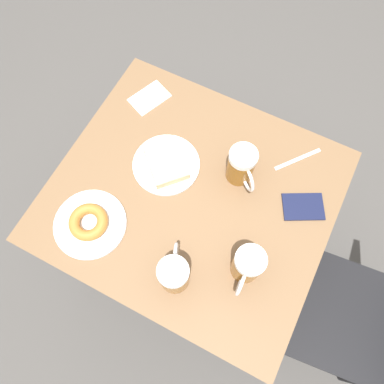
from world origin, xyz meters
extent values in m
plane|color=#474442|center=(0.00, 0.00, 0.00)|extent=(8.00, 8.00, 0.00)
cube|color=brown|center=(0.00, 0.00, 0.75)|extent=(0.77, 0.87, 0.03)
cylinder|color=black|center=(-0.35, -0.39, 0.37)|extent=(0.04, 0.04, 0.73)
cylinder|color=black|center=(0.35, -0.39, 0.37)|extent=(0.04, 0.04, 0.73)
cylinder|color=black|center=(-0.35, 0.39, 0.37)|extent=(0.04, 0.04, 0.73)
cylinder|color=black|center=(0.35, 0.39, 0.37)|extent=(0.04, 0.04, 0.73)
cube|color=black|center=(0.06, 0.66, 0.46)|extent=(0.44, 0.44, 0.02)
cylinder|color=black|center=(-0.10, 0.47, 0.22)|extent=(0.03, 0.03, 0.45)
cylinder|color=black|center=(0.25, 0.51, 0.22)|extent=(0.03, 0.03, 0.45)
cylinder|color=black|center=(-0.13, 0.82, 0.22)|extent=(0.03, 0.03, 0.45)
cylinder|color=black|center=(0.22, 0.86, 0.22)|extent=(0.03, 0.03, 0.45)
cylinder|color=silver|center=(-0.05, -0.12, 0.77)|extent=(0.22, 0.22, 0.01)
cube|color=#D1B27F|center=(-0.05, -0.12, 0.79)|extent=(0.18, 0.19, 0.03)
cylinder|color=silver|center=(0.23, -0.23, 0.77)|extent=(0.22, 0.22, 0.01)
torus|color=#B2702D|center=(0.23, -0.23, 0.79)|extent=(0.12, 0.12, 0.03)
cylinder|color=#8C5619|center=(0.14, 0.24, 0.82)|extent=(0.08, 0.08, 0.12)
cylinder|color=white|center=(0.14, 0.24, 0.89)|extent=(0.09, 0.09, 0.02)
torus|color=silver|center=(0.19, 0.25, 0.83)|extent=(0.09, 0.02, 0.09)
cylinder|color=#8C5619|center=(-0.13, 0.10, 0.82)|extent=(0.08, 0.08, 0.12)
cylinder|color=white|center=(-0.13, 0.10, 0.89)|extent=(0.09, 0.09, 0.02)
torus|color=silver|center=(-0.10, 0.14, 0.83)|extent=(0.07, 0.07, 0.09)
cylinder|color=#8C5619|center=(0.26, 0.08, 0.82)|extent=(0.08, 0.08, 0.12)
cylinder|color=white|center=(0.26, 0.08, 0.89)|extent=(0.09, 0.09, 0.02)
torus|color=silver|center=(0.21, 0.06, 0.83)|extent=(0.08, 0.04, 0.09)
cube|color=white|center=(-0.25, -0.30, 0.76)|extent=(0.16, 0.13, 0.00)
cube|color=silver|center=(-0.27, 0.25, 0.76)|extent=(0.14, 0.11, 0.00)
cube|color=#141938|center=(-0.12, 0.33, 0.76)|extent=(0.14, 0.15, 0.01)
camera|label=1|loc=(0.38, 0.19, 1.86)|focal=35.00mm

